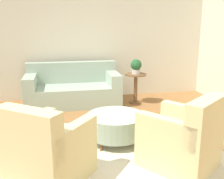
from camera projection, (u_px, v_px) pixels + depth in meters
The scene contains 9 objects.
ground_plane at pixel (109, 150), 3.72m from camera, with size 16.00×16.00×0.00m, color #996638.
wall_back at pixel (86, 39), 6.20m from camera, with size 9.81×0.12×2.80m.
rug at pixel (109, 150), 3.72m from camera, with size 3.14×2.30×0.01m.
couch at pixel (73, 90), 5.80m from camera, with size 2.02×0.92×0.91m.
armchair_left at pixel (47, 153), 2.90m from camera, with size 1.08×1.10×0.93m.
armchair_right at pixel (183, 140), 3.20m from camera, with size 1.08×1.10×0.93m.
ottoman_table at pixel (116, 124), 3.93m from camera, with size 0.87×0.87×0.42m.
side_table at pixel (136, 84), 5.85m from camera, with size 0.48×0.48×0.67m.
potted_plant_on_side_table at pixel (136, 66), 5.75m from camera, with size 0.24×0.24×0.32m.
Camera 1 is at (-0.62, -3.34, 1.74)m, focal length 42.00 mm.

